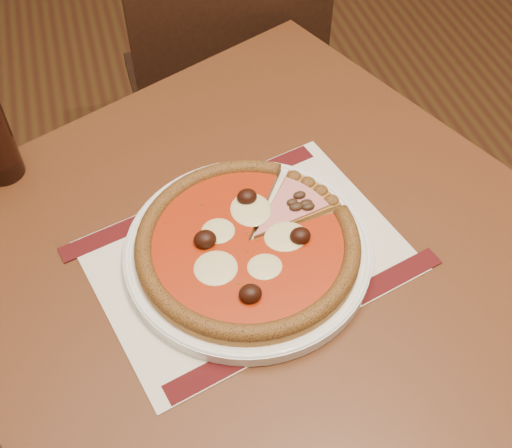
{
  "coord_description": "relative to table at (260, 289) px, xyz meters",
  "views": [
    {
      "loc": [
        -0.74,
        -1.02,
        1.46
      ],
      "look_at": [
        -0.58,
        -0.48,
        0.78
      ],
      "focal_mm": 45.0,
      "sensor_mm": 36.0,
      "label": 1
    }
  ],
  "objects": [
    {
      "name": "chair_far",
      "position": [
        0.11,
        0.67,
        -0.15
      ],
      "size": [
        0.41,
        0.41,
        0.87
      ],
      "rotation": [
        0.0,
        0.0,
        3.14
      ],
      "color": "black",
      "rests_on": "ground"
    },
    {
      "name": "table",
      "position": [
        0.0,
        0.0,
        0.0
      ],
      "size": [
        1.05,
        1.05,
        0.75
      ],
      "rotation": [
        0.0,
        0.0,
        0.39
      ],
      "color": "#5B2E15",
      "rests_on": "ground"
    },
    {
      "name": "ham_slice",
      "position": [
        0.06,
        0.05,
        0.13
      ],
      "size": [
        0.14,
        0.11,
        0.02
      ],
      "rotation": [
        0.0,
        0.0,
        0.55
      ],
      "color": "#A46F27",
      "rests_on": "plate"
    },
    {
      "name": "plate",
      "position": [
        -0.02,
        -0.01,
        0.11
      ],
      "size": [
        0.34,
        0.34,
        0.02
      ],
      "primitive_type": "cylinder",
      "color": "white",
      "rests_on": "placemat"
    },
    {
      "name": "pizza",
      "position": [
        -0.02,
        -0.01,
        0.13
      ],
      "size": [
        0.3,
        0.3,
        0.04
      ],
      "color": "#A46F27",
      "rests_on": "plate"
    },
    {
      "name": "placemat",
      "position": [
        -0.02,
        -0.01,
        0.1
      ],
      "size": [
        0.47,
        0.38,
        0.0
      ],
      "primitive_type": "cube",
      "rotation": [
        0.0,
        0.0,
        0.25
      ],
      "color": "beige",
      "rests_on": "table"
    }
  ]
}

